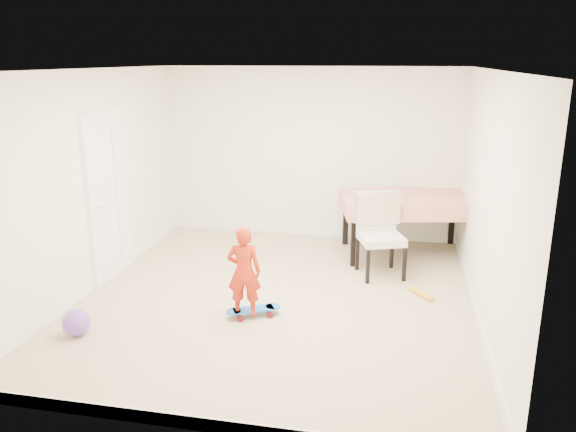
% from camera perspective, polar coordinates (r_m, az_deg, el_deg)
% --- Properties ---
extents(ground, '(5.00, 5.00, 0.00)m').
position_cam_1_polar(ground, '(6.66, -1.20, -8.31)').
color(ground, tan).
rests_on(ground, ground).
extents(ceiling, '(4.50, 5.00, 0.04)m').
position_cam_1_polar(ceiling, '(6.08, -1.34, 14.49)').
color(ceiling, white).
rests_on(ceiling, wall_back).
extents(wall_back, '(4.50, 0.04, 2.60)m').
position_cam_1_polar(wall_back, '(8.63, 2.36, 6.32)').
color(wall_back, white).
rests_on(wall_back, ground).
extents(wall_front, '(4.50, 0.04, 2.60)m').
position_cam_1_polar(wall_front, '(3.96, -9.18, -5.40)').
color(wall_front, white).
rests_on(wall_front, ground).
extents(wall_left, '(0.04, 5.00, 2.60)m').
position_cam_1_polar(wall_left, '(7.06, -19.24, 3.32)').
color(wall_left, white).
rests_on(wall_left, ground).
extents(wall_right, '(0.04, 5.00, 2.60)m').
position_cam_1_polar(wall_right, '(6.16, 19.43, 1.57)').
color(wall_right, white).
rests_on(wall_right, ground).
extents(door, '(0.11, 0.94, 2.11)m').
position_cam_1_polar(door, '(7.37, -17.84, 1.74)').
color(door, white).
rests_on(door, ground).
extents(baseboard_back, '(4.50, 0.02, 0.12)m').
position_cam_1_polar(baseboard_back, '(8.93, 2.29, -1.54)').
color(baseboard_back, white).
rests_on(baseboard_back, ground).
extents(baseboard_front, '(4.50, 0.02, 0.12)m').
position_cam_1_polar(baseboard_front, '(4.55, -8.51, -20.18)').
color(baseboard_front, white).
rests_on(baseboard_front, ground).
extents(baseboard_left, '(0.02, 5.00, 0.12)m').
position_cam_1_polar(baseboard_left, '(7.42, -18.44, -6.06)').
color(baseboard_left, white).
rests_on(baseboard_left, ground).
extents(baseboard_right, '(0.02, 5.00, 0.12)m').
position_cam_1_polar(baseboard_right, '(6.56, 18.52, -8.99)').
color(baseboard_right, white).
rests_on(baseboard_right, ground).
extents(dining_table, '(2.00, 1.49, 0.85)m').
position_cam_1_polar(dining_table, '(8.13, 11.87, -0.95)').
color(dining_table, red).
rests_on(dining_table, ground).
extents(dining_chair, '(0.77, 0.82, 1.06)m').
position_cam_1_polar(dining_chair, '(7.23, 9.46, -2.02)').
color(dining_chair, silver).
rests_on(dining_chair, ground).
extents(skateboard, '(0.64, 0.47, 0.09)m').
position_cam_1_polar(skateboard, '(6.21, -3.52, -9.73)').
color(skateboard, blue).
rests_on(skateboard, ground).
extents(child, '(0.39, 0.29, 1.00)m').
position_cam_1_polar(child, '(6.00, -4.49, -5.97)').
color(child, red).
rests_on(child, ground).
extents(balloon, '(0.28, 0.28, 0.28)m').
position_cam_1_polar(balloon, '(6.15, -20.71, -10.10)').
color(balloon, '#754EBD').
rests_on(balloon, ground).
extents(foam_toy, '(0.29, 0.36, 0.06)m').
position_cam_1_polar(foam_toy, '(6.87, 13.35, -7.69)').
color(foam_toy, gold).
rests_on(foam_toy, ground).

